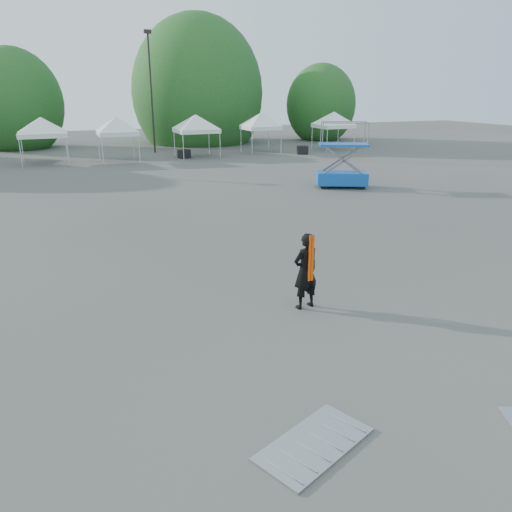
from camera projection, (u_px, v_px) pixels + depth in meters
name	position (u px, v px, depth m)	size (l,w,h in m)	color
ground	(272.00, 283.00, 14.14)	(120.00, 120.00, 0.00)	#474442
light_pole_east	(151.00, 85.00, 41.57)	(0.60, 0.25, 9.80)	black
tree_mid_w	(14.00, 104.00, 45.18)	(4.16, 4.16, 6.33)	#382314
tree_mid_e	(198.00, 93.00, 50.07)	(5.12, 5.12, 7.79)	#382314
tree_far_e	(321.00, 105.00, 53.33)	(3.84, 3.84, 5.84)	#382314
tent_d	(41.00, 121.00, 35.93)	(4.68, 4.68, 3.88)	silver
tent_e	(116.00, 120.00, 37.09)	(4.02, 4.02, 3.88)	silver
tent_f	(196.00, 118.00, 39.47)	(4.47, 4.47, 3.88)	silver
tent_g	(261.00, 116.00, 42.50)	(4.05, 4.05, 3.88)	silver
tent_h	(334.00, 115.00, 44.35)	(4.19, 4.19, 3.88)	silver
man	(306.00, 271.00, 12.27)	(0.79, 0.60, 1.94)	black
scissor_lift	(343.00, 155.00, 27.35)	(3.07, 2.39, 3.55)	#0C4FA8
barrier_left	(314.00, 444.00, 7.69)	(2.12, 1.62, 0.06)	#999BA0
crate_mid	(184.00, 154.00, 39.61)	(0.85, 0.66, 0.66)	black
crate_east	(302.00, 150.00, 42.04)	(0.89, 0.69, 0.69)	black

